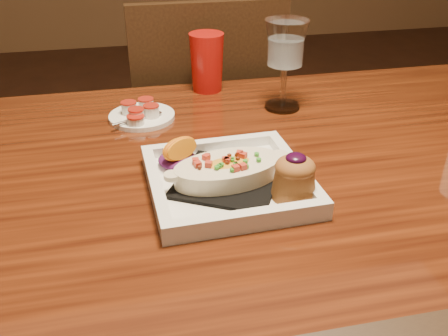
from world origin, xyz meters
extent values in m
cube|color=maroon|center=(0.00, 0.00, 0.73)|extent=(1.50, 0.90, 0.04)
cylinder|color=black|center=(0.67, 0.37, 0.35)|extent=(0.07, 0.07, 0.71)
cube|color=black|center=(0.00, 0.70, 0.45)|extent=(0.42, 0.42, 0.04)
cylinder|color=black|center=(0.17, 0.87, 0.23)|extent=(0.04, 0.04, 0.45)
cylinder|color=black|center=(-0.17, 0.87, 0.23)|extent=(0.04, 0.04, 0.45)
cylinder|color=black|center=(0.17, 0.53, 0.23)|extent=(0.04, 0.04, 0.45)
cylinder|color=black|center=(-0.17, 0.53, 0.23)|extent=(0.04, 0.04, 0.45)
cube|color=black|center=(0.00, 0.51, 0.70)|extent=(0.40, 0.03, 0.46)
cube|color=white|center=(-0.07, -0.04, 0.76)|extent=(0.26, 0.26, 0.01)
cube|color=black|center=(-0.07, -0.04, 0.77)|extent=(0.21, 0.21, 0.01)
ellipsoid|color=gold|center=(-0.07, -0.04, 0.78)|extent=(0.16, 0.10, 0.03)
ellipsoid|color=#551354|center=(-0.15, 0.03, 0.77)|extent=(0.07, 0.07, 0.02)
cone|color=brown|center=(0.01, -0.10, 0.79)|extent=(0.07, 0.07, 0.05)
ellipsoid|color=brown|center=(0.01, -0.10, 0.81)|extent=(0.06, 0.06, 0.03)
ellipsoid|color=black|center=(0.01, -0.10, 0.83)|extent=(0.03, 0.03, 0.01)
cylinder|color=silver|center=(0.11, 0.26, 0.75)|extent=(0.08, 0.08, 0.01)
cylinder|color=silver|center=(0.11, 0.26, 0.80)|extent=(0.01, 0.01, 0.09)
cone|color=silver|center=(0.11, 0.26, 0.89)|extent=(0.09, 0.09, 0.10)
cylinder|color=white|center=(-0.19, 0.26, 0.75)|extent=(0.14, 0.14, 0.01)
cylinder|color=white|center=(-0.21, 0.27, 0.77)|extent=(0.03, 0.03, 0.02)
cylinder|color=red|center=(-0.21, 0.27, 0.78)|extent=(0.03, 0.03, 0.00)
cylinder|color=white|center=(-0.18, 0.29, 0.77)|extent=(0.03, 0.03, 0.02)
cylinder|color=red|center=(-0.18, 0.29, 0.78)|extent=(0.03, 0.03, 0.00)
cylinder|color=white|center=(-0.17, 0.25, 0.77)|extent=(0.03, 0.03, 0.02)
cylinder|color=red|center=(-0.17, 0.25, 0.78)|extent=(0.03, 0.03, 0.00)
cylinder|color=white|center=(-0.20, 0.24, 0.77)|extent=(0.03, 0.03, 0.02)
cylinder|color=red|center=(-0.20, 0.24, 0.78)|extent=(0.03, 0.03, 0.00)
cylinder|color=white|center=(-0.20, 0.22, 0.76)|extent=(0.03, 0.03, 0.03)
cylinder|color=red|center=(-0.20, 0.22, 0.78)|extent=(0.04, 0.04, 0.00)
cone|color=#B8120D|center=(-0.03, 0.40, 0.82)|extent=(0.08, 0.08, 0.13)
camera|label=1|loc=(-0.22, -0.70, 1.17)|focal=40.00mm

